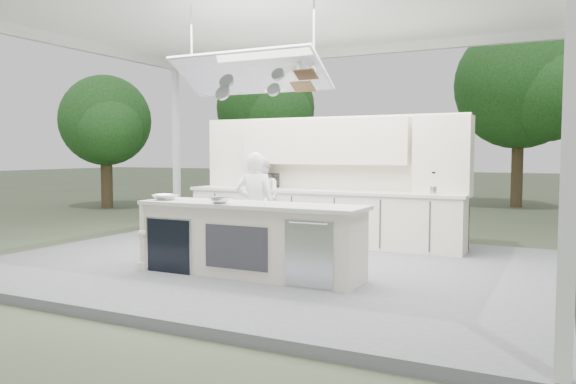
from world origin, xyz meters
The scene contains 12 objects.
ground centered at (0.00, 0.00, 0.00)m, with size 90.00×90.00×0.00m, color #464F36.
stage_deck centered at (0.00, 0.00, 0.06)m, with size 8.00×6.00×0.12m, color slate.
tent centered at (0.00, -0.01, 3.71)m, with size 8.20×6.20×3.86m.
demo_island centered at (0.18, -0.91, 0.60)m, with size 3.10×0.79×0.95m.
back_counter centered at (0.00, 1.90, 0.60)m, with size 5.08×0.72×0.95m.
back_wall_unit centered at (0.44, 2.11, 1.57)m, with size 5.05×0.48×2.25m.
tree_cluster centered at (-0.16, 9.77, 3.29)m, with size 19.55×9.40×5.85m.
head_chef centered at (-0.25, 0.03, 0.93)m, with size 0.59×0.39×1.62m, color white.
sous_chef centered at (-0.98, 1.55, 0.89)m, with size 0.75×0.58×1.54m, color white.
toaster_oven centered at (-1.22, 2.08, 1.21)m, with size 0.49×0.33×0.27m, color #B4B7BB.
bowl_large centered at (-1.10, -1.00, 1.11)m, with size 0.32×0.32×0.08m, color silver.
bowl_small centered at (-0.12, -1.13, 1.11)m, with size 0.26×0.26×0.08m, color #B6B9BD.
Camera 1 is at (3.87, -7.20, 1.72)m, focal length 35.00 mm.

